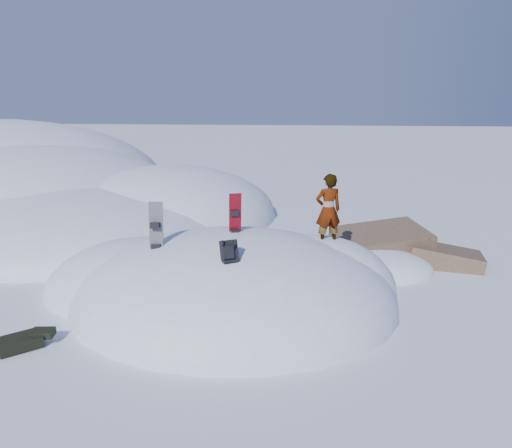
# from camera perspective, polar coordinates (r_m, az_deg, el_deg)

# --- Properties ---
(ground) EXTENTS (120.00, 120.00, 0.00)m
(ground) POSITION_cam_1_polar(r_m,az_deg,el_deg) (10.93, -2.58, -8.85)
(ground) COLOR white
(ground) RESTS_ON ground
(snow_mound) EXTENTS (8.00, 6.00, 3.00)m
(snow_mound) POSITION_cam_1_polar(r_m,az_deg,el_deg) (11.17, -3.30, -8.32)
(snow_mound) COLOR white
(snow_mound) RESTS_ON ground
(snow_ridge) EXTENTS (21.50, 18.50, 6.40)m
(snow_ridge) POSITION_cam_1_polar(r_m,az_deg,el_deg) (23.46, -25.12, 2.63)
(snow_ridge) COLOR white
(snow_ridge) RESTS_ON ground
(rock_outcrop) EXTENTS (4.68, 4.41, 1.68)m
(rock_outcrop) POSITION_cam_1_polar(r_m,az_deg,el_deg) (13.83, 14.69, -4.11)
(rock_outcrop) COLOR brown
(rock_outcrop) RESTS_ON ground
(snowboard_red) EXTENTS (0.30, 0.24, 1.41)m
(snowboard_red) POSITION_cam_1_polar(r_m,az_deg,el_deg) (10.67, -2.41, -0.04)
(snowboard_red) COLOR red
(snowboard_red) RESTS_ON snow_mound
(snowboard_dark) EXTENTS (0.29, 0.23, 1.52)m
(snowboard_dark) POSITION_cam_1_polar(r_m,az_deg,el_deg) (10.35, -11.34, -1.61)
(snowboard_dark) COLOR black
(snowboard_dark) RESTS_ON snow_mound
(backpack) EXTENTS (0.41, 0.46, 0.49)m
(backpack) POSITION_cam_1_polar(r_m,az_deg,el_deg) (9.23, -3.11, -3.13)
(backpack) COLOR black
(backpack) RESTS_ON snow_mound
(gear_pile) EXTENTS (0.97, 0.85, 0.25)m
(gear_pile) POSITION_cam_1_polar(r_m,az_deg,el_deg) (9.96, -25.06, -12.02)
(gear_pile) COLOR black
(gear_pile) RESTS_ON ground
(person) EXTENTS (0.68, 0.56, 1.61)m
(person) POSITION_cam_1_polar(r_m,az_deg,el_deg) (11.02, 8.25, 1.58)
(person) COLOR slate
(person) RESTS_ON snow_mound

